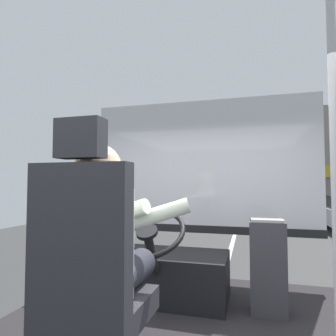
{
  "coord_description": "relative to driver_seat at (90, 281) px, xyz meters",
  "views": [
    {
      "loc": [
        0.51,
        -1.61,
        1.82
      ],
      "look_at": [
        -0.26,
        1.17,
        1.97
      ],
      "focal_mm": 31.15,
      "sensor_mm": 36.0,
      "label": 1
    }
  ],
  "objects": [
    {
      "name": "fare_box",
      "position": [
        0.86,
        1.19,
        -0.19
      ],
      "size": [
        0.27,
        0.2,
        0.73
      ],
      "color": "#333338",
      "rests_on": "bus_floor"
    },
    {
      "name": "bus_driver",
      "position": [
        -0.0,
        0.12,
        0.17
      ],
      "size": [
        0.83,
        0.58,
        0.76
      ],
      "color": "#282833",
      "rests_on": "driver_seat"
    },
    {
      "name": "steering_console",
      "position": [
        -0.0,
        1.24,
        -0.33
      ],
      "size": [
        1.1,
        1.01,
        0.82
      ],
      "color": "black",
      "rests_on": "bus_floor"
    },
    {
      "name": "parked_car_charcoal",
      "position": [
        4.6,
        16.33,
        -0.62
      ],
      "size": [
        1.83,
        4.0,
        1.43
      ],
      "color": "#474C51",
      "rests_on": "ground"
    },
    {
      "name": "driver_seat",
      "position": [
        0.0,
        0.0,
        0.0
      ],
      "size": [
        0.48,
        0.48,
        1.31
      ],
      "color": "black",
      "rests_on": "bus_floor"
    },
    {
      "name": "handrail_pole",
      "position": [
        1.16,
        0.41,
        0.5
      ],
      "size": [
        0.04,
        0.04,
        2.11
      ],
      "color": "#B7B7BC",
      "rests_on": "bus_floor"
    },
    {
      "name": "street_tree",
      "position": [
        -4.01,
        11.34,
        2.56
      ],
      "size": [
        2.59,
        2.59,
        5.25
      ],
      "color": "#4C3828",
      "rests_on": "ground"
    },
    {
      "name": "windshield_panel",
      "position": [
        0.22,
        1.98,
        0.49
      ],
      "size": [
        2.5,
        0.08,
        1.48
      ],
      "color": "silver"
    },
    {
      "name": "ground",
      "position": [
        0.22,
        9.16,
        -1.39
      ],
      "size": [
        18.0,
        44.0,
        0.06
      ],
      "color": "#353535"
    }
  ]
}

